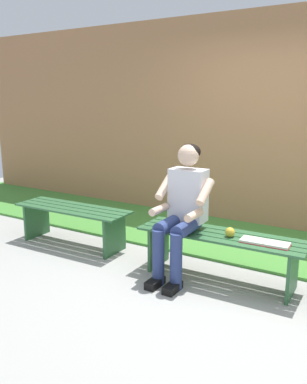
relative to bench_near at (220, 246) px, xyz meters
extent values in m
cube|color=#9E9E99|center=(0.90, 1.00, -0.36)|extent=(10.00, 7.00, 0.04)
cube|color=#478C38|center=(0.90, -1.50, -0.32)|extent=(9.00, 2.27, 0.03)
cube|color=#B27A51|center=(0.50, -1.91, 1.03)|extent=(9.50, 0.24, 2.73)
cube|color=#2D6038|center=(0.00, -0.17, 0.10)|extent=(1.55, 0.13, 0.02)
cube|color=#2D6038|center=(0.00, -0.06, 0.10)|extent=(1.55, 0.13, 0.02)
cube|color=#2D6038|center=(0.00, 0.06, 0.10)|extent=(1.55, 0.13, 0.02)
cube|color=#2D6038|center=(0.00, 0.17, 0.10)|extent=(1.55, 0.13, 0.02)
cube|color=#2D6038|center=(-0.65, -0.01, -0.12)|extent=(0.04, 0.39, 0.43)
cube|color=#2D6038|center=(0.65, 0.01, -0.12)|extent=(0.04, 0.39, 0.43)
cube|color=#2D6038|center=(1.81, -0.17, 0.10)|extent=(1.40, 0.13, 0.02)
cube|color=#2D6038|center=(1.81, -0.06, 0.10)|extent=(1.40, 0.13, 0.02)
cube|color=#2D6038|center=(1.80, 0.06, 0.10)|extent=(1.40, 0.13, 0.02)
cube|color=#2D6038|center=(1.80, 0.17, 0.10)|extent=(1.40, 0.13, 0.02)
cube|color=#2D6038|center=(1.22, -0.01, -0.12)|extent=(0.04, 0.39, 0.43)
cube|color=#2D6038|center=(2.39, 0.01, -0.12)|extent=(0.04, 0.39, 0.43)
cube|color=silver|center=(0.35, -0.02, 0.43)|extent=(0.34, 0.20, 0.50)
sphere|color=beige|center=(0.35, -0.01, 0.81)|extent=(0.20, 0.20, 0.20)
ellipsoid|color=black|center=(0.35, -0.04, 0.84)|extent=(0.20, 0.19, 0.15)
cylinder|color=navy|center=(0.26, 0.18, 0.18)|extent=(0.13, 0.40, 0.13)
cylinder|color=navy|center=(0.44, 0.18, 0.18)|extent=(0.13, 0.40, 0.13)
cylinder|color=navy|center=(0.26, 0.38, -0.08)|extent=(0.11, 0.11, 0.52)
cube|color=black|center=(0.26, 0.44, -0.30)|extent=(0.10, 0.22, 0.07)
cylinder|color=navy|center=(0.44, 0.38, -0.08)|extent=(0.11, 0.11, 0.52)
cube|color=black|center=(0.44, 0.44, -0.30)|extent=(0.10, 0.22, 0.07)
cylinder|color=beige|center=(0.14, 0.06, 0.50)|extent=(0.08, 0.28, 0.23)
cylinder|color=beige|center=(0.17, 0.22, 0.32)|extent=(0.07, 0.26, 0.07)
cylinder|color=beige|center=(0.56, 0.06, 0.50)|extent=(0.08, 0.28, 0.23)
cylinder|color=beige|center=(0.53, 0.22, 0.32)|extent=(0.07, 0.26, 0.07)
sphere|color=gold|center=(-0.10, 0.03, 0.16)|extent=(0.09, 0.09, 0.09)
cube|color=white|center=(-0.52, 0.04, 0.12)|extent=(0.20, 0.15, 0.02)
cube|color=white|center=(-0.31, 0.05, 0.12)|extent=(0.20, 0.15, 0.02)
cube|color=red|center=(-0.42, 0.04, 0.11)|extent=(0.42, 0.17, 0.01)
camera|label=1|loc=(-1.27, 3.31, 1.32)|focal=37.58mm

